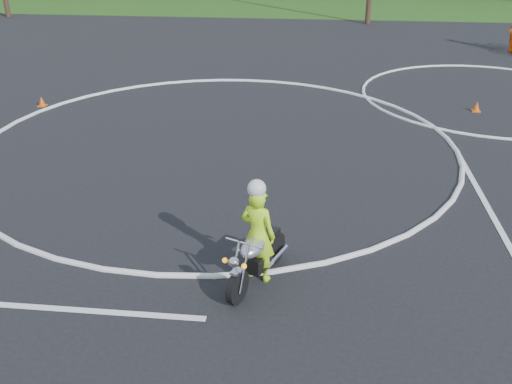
# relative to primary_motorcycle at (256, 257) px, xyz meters

# --- Properties ---
(ground) EXTENTS (120.00, 120.00, 0.00)m
(ground) POSITION_rel_primary_motorcycle_xyz_m (-1.63, 2.98, -0.46)
(ground) COLOR black
(ground) RESTS_ON ground
(grass_strip) EXTENTS (120.00, 10.00, 0.02)m
(grass_strip) POSITION_rel_primary_motorcycle_xyz_m (-1.63, 29.98, -0.45)
(grass_strip) COLOR #1E4714
(grass_strip) RESTS_ON ground
(course_markings) EXTENTS (19.05, 19.05, 0.12)m
(course_markings) POSITION_rel_primary_motorcycle_xyz_m (0.54, 7.34, -0.45)
(course_markings) COLOR silver
(course_markings) RESTS_ON ground
(primary_motorcycle) EXTENTS (0.92, 1.72, 0.95)m
(primary_motorcycle) POSITION_rel_primary_motorcycle_xyz_m (0.00, 0.00, 0.00)
(primary_motorcycle) COLOR black
(primary_motorcycle) RESTS_ON ground
(rider_primary_grp) EXTENTS (0.69, 0.58, 1.77)m
(rider_primary_grp) POSITION_rel_primary_motorcycle_xyz_m (0.01, 0.13, 0.39)
(rider_primary_grp) COLOR #B9FF1A
(rider_primary_grp) RESTS_ON ground
(traffic_cones) EXTENTS (21.09, 13.06, 0.30)m
(traffic_cones) POSITION_rel_primary_motorcycle_xyz_m (3.27, 6.97, -0.33)
(traffic_cones) COLOR #E1520B
(traffic_cones) RESTS_ON ground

